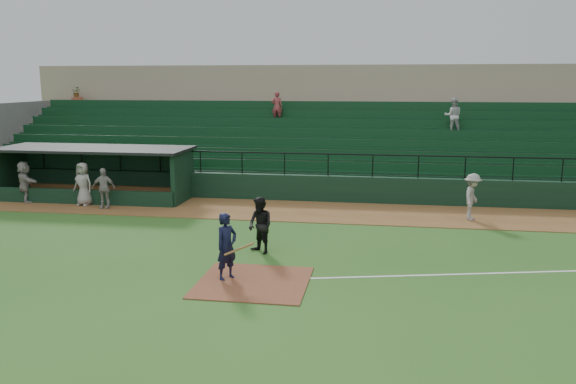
# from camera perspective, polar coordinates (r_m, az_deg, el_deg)

# --- Properties ---
(ground) EXTENTS (90.00, 90.00, 0.00)m
(ground) POSITION_cam_1_polar(r_m,az_deg,el_deg) (17.09, -2.70, -7.74)
(ground) COLOR #2B591C
(ground) RESTS_ON ground
(warning_track) EXTENTS (40.00, 4.00, 0.03)m
(warning_track) POSITION_cam_1_polar(r_m,az_deg,el_deg) (24.69, 1.11, -1.87)
(warning_track) COLOR brown
(warning_track) RESTS_ON ground
(home_plate_dirt) EXTENTS (3.00, 3.00, 0.03)m
(home_plate_dirt) POSITION_cam_1_polar(r_m,az_deg,el_deg) (16.17, -3.43, -8.80)
(home_plate_dirt) COLOR brown
(home_plate_dirt) RESTS_ON ground
(foul_line) EXTENTS (17.49, 4.44, 0.01)m
(foul_line) POSITION_cam_1_polar(r_m,az_deg,el_deg) (18.49, 23.43, -7.19)
(foul_line) COLOR white
(foul_line) RESTS_ON ground
(stadium_structure) EXTENTS (38.00, 13.08, 6.40)m
(stadium_structure) POSITION_cam_1_polar(r_m,az_deg,el_deg) (32.64, 3.22, 5.29)
(stadium_structure) COLOR black
(stadium_structure) RESTS_ON ground
(dugout) EXTENTS (8.90, 3.20, 2.42)m
(dugout) POSITION_cam_1_polar(r_m,az_deg,el_deg) (28.89, -17.95, 2.12)
(dugout) COLOR black
(dugout) RESTS_ON ground
(batter_at_plate) EXTENTS (1.17, 0.83, 1.89)m
(batter_at_plate) POSITION_cam_1_polar(r_m,az_deg,el_deg) (16.21, -6.02, -5.32)
(batter_at_plate) COLOR black
(batter_at_plate) RESTS_ON ground
(umpire) EXTENTS (1.12, 1.09, 1.82)m
(umpire) POSITION_cam_1_polar(r_m,az_deg,el_deg) (18.60, -2.73, -3.28)
(umpire) COLOR black
(umpire) RESTS_ON ground
(runner) EXTENTS (1.04, 1.35, 1.85)m
(runner) POSITION_cam_1_polar(r_m,az_deg,el_deg) (24.02, 17.59, -0.45)
(runner) COLOR #9A9590
(runner) RESTS_ON warning_track
(dugout_player_a) EXTENTS (1.07, 0.54, 1.75)m
(dugout_player_a) POSITION_cam_1_polar(r_m,az_deg,el_deg) (26.21, -17.60, 0.35)
(dugout_player_a) COLOR #9F9A95
(dugout_player_a) RESTS_ON warning_track
(dugout_player_b) EXTENTS (1.04, 0.79, 1.90)m
(dugout_player_b) POSITION_cam_1_polar(r_m,az_deg,el_deg) (27.14, -19.41, 0.75)
(dugout_player_b) COLOR #99958F
(dugout_player_b) RESTS_ON warning_track
(dugout_player_c) EXTENTS (1.72, 1.48, 1.87)m
(dugout_player_c) POSITION_cam_1_polar(r_m,az_deg,el_deg) (28.82, -24.39, 0.92)
(dugout_player_c) COLOR #9E9894
(dugout_player_c) RESTS_ON warning_track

